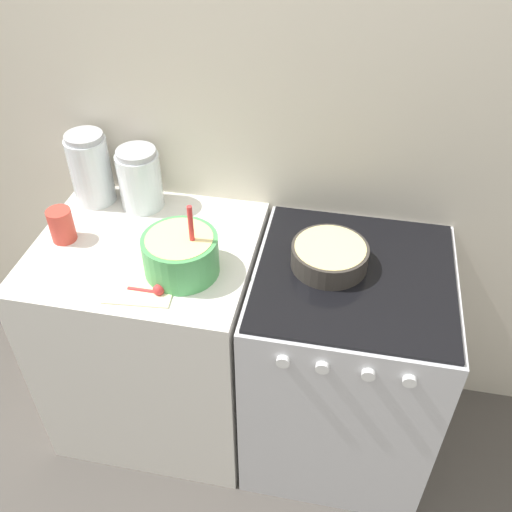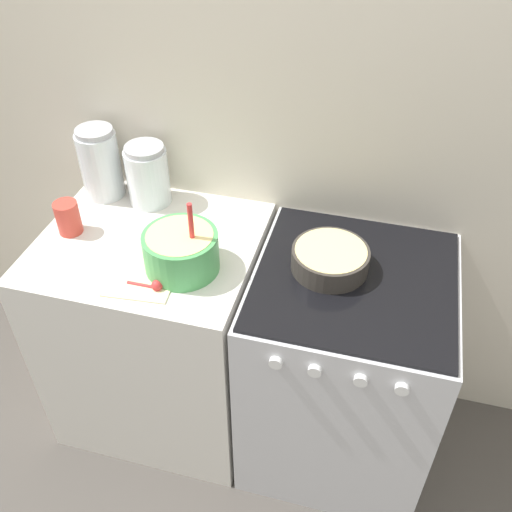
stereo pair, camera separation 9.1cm
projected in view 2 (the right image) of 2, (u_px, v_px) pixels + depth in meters
The scene contains 11 objects.
ground_plane at pixel (231, 487), 2.21m from camera, with size 12.00×12.00×0.00m, color #4C4742.
wall_back at pixel (279, 126), 1.94m from camera, with size 4.49×0.05×2.40m.
countertop_cabinet at pixel (161, 330), 2.24m from camera, with size 0.75×0.66×0.89m.
stove at pixel (342, 367), 2.09m from camera, with size 0.65×0.67×0.89m.
mixing_bowl at pixel (181, 249), 1.79m from camera, with size 0.24×0.24×0.26m.
baking_pan at pixel (330, 259), 1.81m from camera, with size 0.25×0.25×0.08m.
storage_jar_left at pixel (101, 167), 2.10m from camera, with size 0.15×0.15×0.27m.
storage_jar_middle at pixel (148, 178), 2.07m from camera, with size 0.15×0.15×0.23m.
tin_can at pixel (68, 218), 1.95m from camera, with size 0.08×0.08×0.12m.
recipe_page at pixel (146, 271), 1.83m from camera, with size 0.23×0.29×0.01m.
measuring_spoon at pixel (154, 285), 1.76m from camera, with size 0.12×0.04×0.04m.
Camera 2 is at (0.38, -1.05, 2.11)m, focal length 40.00 mm.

